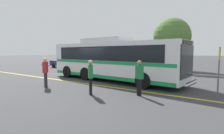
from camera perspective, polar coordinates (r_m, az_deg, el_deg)
name	(u,v)px	position (r m, az deg, el deg)	size (l,w,h in m)	color
ground_plane	(98,80)	(13.92, -4.69, -4.20)	(220.00, 220.00, 0.00)	#38383A
lane_strip_0	(93,85)	(11.88, -6.08, -5.76)	(0.20, 31.06, 0.01)	gold
curb_strip	(147,71)	(19.51, 11.43, -1.45)	(39.06, 0.36, 0.15)	#99999E
transit_bus	(112,59)	(13.44, -0.05, 2.60)	(11.52, 3.51, 3.26)	white
parked_car_0	(65,63)	(25.20, -15.02, 1.42)	(4.92, 1.97, 1.46)	navy
parked_car_1	(95,64)	(21.23, -5.42, 1.05)	(4.15, 1.94, 1.59)	#9E9EA3
parked_car_2	(136,66)	(18.79, 7.80, 0.21)	(4.45, 2.03, 1.31)	#9E9EA3
pedestrian_0	(91,75)	(9.01, -7.03, -2.57)	(0.46, 0.45, 1.79)	black
pedestrian_1	(45,70)	(11.71, -20.92, -0.98)	(0.42, 0.47, 1.84)	#2D2D33
pedestrian_2	(139,76)	(8.81, 8.91, -2.80)	(0.47, 0.40, 1.78)	black
bus_stop_sign	(219,66)	(9.67, 31.55, 0.26)	(0.07, 0.40, 2.43)	#59595E
tree_0	(172,37)	(22.26, 18.95, 9.38)	(4.37, 4.37, 6.23)	#513823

